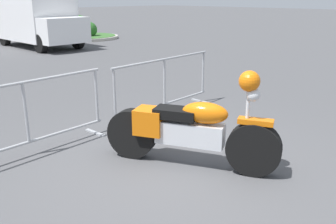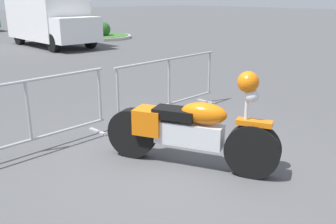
{
  "view_description": "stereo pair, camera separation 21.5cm",
  "coord_description": "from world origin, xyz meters",
  "px_view_note": "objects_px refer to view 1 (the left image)",
  "views": [
    {
      "loc": [
        -3.13,
        -3.04,
        2.16
      ],
      "look_at": [
        0.33,
        0.36,
        0.65
      ],
      "focal_mm": 40.0,
      "sensor_mm": 36.0,
      "label": 1
    },
    {
      "loc": [
        -2.97,
        -3.19,
        2.16
      ],
      "look_at": [
        0.33,
        0.36,
        0.65
      ],
      "focal_mm": 40.0,
      "sensor_mm": 36.0,
      "label": 2
    }
  ],
  "objects_px": {
    "crowd_barrier_far": "(164,86)",
    "delivery_van": "(36,18)",
    "motorcycle": "(190,129)",
    "crowd_barrier_near": "(26,118)",
    "pedestrian": "(33,19)"
  },
  "relations": [
    {
      "from": "crowd_barrier_near",
      "to": "motorcycle",
      "type": "bearing_deg",
      "value": -53.52
    },
    {
      "from": "crowd_barrier_near",
      "to": "crowd_barrier_far",
      "type": "relative_size",
      "value": 1.0
    },
    {
      "from": "motorcycle",
      "to": "delivery_van",
      "type": "height_order",
      "value": "delivery_van"
    },
    {
      "from": "motorcycle",
      "to": "crowd_barrier_near",
      "type": "relative_size",
      "value": 0.87
    },
    {
      "from": "crowd_barrier_far",
      "to": "crowd_barrier_near",
      "type": "bearing_deg",
      "value": 180.0
    },
    {
      "from": "delivery_van",
      "to": "crowd_barrier_far",
      "type": "bearing_deg",
      "value": -15.98
    },
    {
      "from": "motorcycle",
      "to": "delivery_van",
      "type": "distance_m",
      "value": 13.5
    },
    {
      "from": "crowd_barrier_far",
      "to": "delivery_van",
      "type": "relative_size",
      "value": 0.5
    },
    {
      "from": "crowd_barrier_far",
      "to": "pedestrian",
      "type": "relative_size",
      "value": 1.5
    },
    {
      "from": "motorcycle",
      "to": "delivery_van",
      "type": "relative_size",
      "value": 0.44
    },
    {
      "from": "crowd_barrier_far",
      "to": "delivery_van",
      "type": "height_order",
      "value": "delivery_van"
    },
    {
      "from": "motorcycle",
      "to": "crowd_barrier_far",
      "type": "xyz_separation_m",
      "value": [
        1.34,
        1.81,
        0.06
      ]
    },
    {
      "from": "delivery_van",
      "to": "crowd_barrier_near",
      "type": "bearing_deg",
      "value": -28.07
    },
    {
      "from": "motorcycle",
      "to": "crowd_barrier_near",
      "type": "height_order",
      "value": "motorcycle"
    },
    {
      "from": "delivery_van",
      "to": "pedestrian",
      "type": "distance_m",
      "value": 5.31
    }
  ]
}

